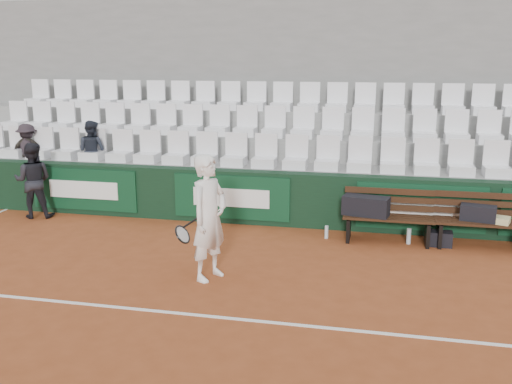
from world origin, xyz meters
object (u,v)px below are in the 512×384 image
(bench_right, at_px, (480,234))
(sports_bag_right, at_px, (478,213))
(tennis_player, at_px, (209,218))
(spectator_c, at_px, (91,129))
(sports_bag_ground, at_px, (439,239))
(ball_kid, at_px, (33,180))
(sports_bag_left, at_px, (366,206))
(spectator_b, at_px, (26,132))
(bench_left, at_px, (387,229))
(water_bottle_near, at_px, (326,232))
(spectator_a, at_px, (26,130))
(water_bottle_far, at_px, (409,236))

(bench_right, xyz_separation_m, sports_bag_right, (-0.06, 0.03, 0.35))
(bench_right, distance_m, tennis_player, 4.60)
(tennis_player, xyz_separation_m, spectator_c, (-3.50, 3.30, 0.74))
(sports_bag_right, distance_m, spectator_c, 7.57)
(sports_bag_ground, xyz_separation_m, ball_kid, (-7.58, 0.13, 0.61))
(sports_bag_left, distance_m, spectator_b, 7.24)
(bench_left, relative_size, sports_bag_left, 1.96)
(spectator_c, bearing_deg, spectator_b, 10.71)
(ball_kid, bearing_deg, sports_bag_left, 161.76)
(water_bottle_near, xyz_separation_m, spectator_a, (-6.44, 1.14, 1.46))
(spectator_c, bearing_deg, ball_kid, 64.29)
(bench_right, height_order, water_bottle_far, bench_right)
(ball_kid, bearing_deg, tennis_player, 134.44)
(spectator_a, bearing_deg, spectator_b, 13.71)
(ball_kid, height_order, spectator_a, spectator_a)
(water_bottle_far, relative_size, spectator_a, 0.23)
(bench_left, xyz_separation_m, spectator_b, (-7.47, 1.12, 1.30))
(tennis_player, relative_size, spectator_c, 1.42)
(sports_bag_left, height_order, sports_bag_right, sports_bag_left)
(sports_bag_ground, relative_size, tennis_player, 0.23)
(ball_kid, xyz_separation_m, spectator_b, (-0.74, 1.01, 0.79))
(sports_bag_right, xyz_separation_m, spectator_a, (-8.90, 1.06, 1.00))
(water_bottle_near, xyz_separation_m, tennis_player, (-1.45, -2.15, 0.78))
(bench_right, bearing_deg, bench_left, -178.91)
(bench_left, relative_size, tennis_player, 0.84)
(water_bottle_near, bearing_deg, spectator_a, 169.92)
(bench_right, bearing_deg, spectator_a, 173.08)
(spectator_b, bearing_deg, bench_right, 148.51)
(spectator_b, bearing_deg, sports_bag_left, 146.45)
(spectator_a, height_order, spectator_b, spectator_a)
(water_bottle_far, xyz_separation_m, tennis_player, (-2.84, -2.15, 0.76))
(sports_bag_left, xyz_separation_m, water_bottle_far, (0.73, -0.02, -0.48))
(sports_bag_left, height_order, spectator_c, spectator_c)
(sports_bag_left, bearing_deg, sports_bag_right, 1.86)
(ball_kid, distance_m, spectator_c, 1.54)
(sports_bag_ground, bearing_deg, sports_bag_right, 7.19)
(sports_bag_right, bearing_deg, spectator_a, 173.19)
(bench_right, height_order, water_bottle_near, bench_right)
(spectator_a, bearing_deg, ball_kid, 139.86)
(bench_left, height_order, sports_bag_right, sports_bag_right)
(sports_bag_left, relative_size, ball_kid, 0.52)
(sports_bag_right, relative_size, water_bottle_far, 2.10)
(bench_right, height_order, spectator_b, spectator_b)
(spectator_b, bearing_deg, tennis_player, 121.97)
(sports_bag_ground, bearing_deg, tennis_player, -147.01)
(sports_bag_left, height_order, sports_bag_ground, sports_bag_left)
(spectator_a, bearing_deg, spectator_c, -166.29)
(sports_bag_left, distance_m, ball_kid, 6.35)
(water_bottle_far, height_order, spectator_c, spectator_c)
(sports_bag_left, height_order, water_bottle_near, sports_bag_left)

